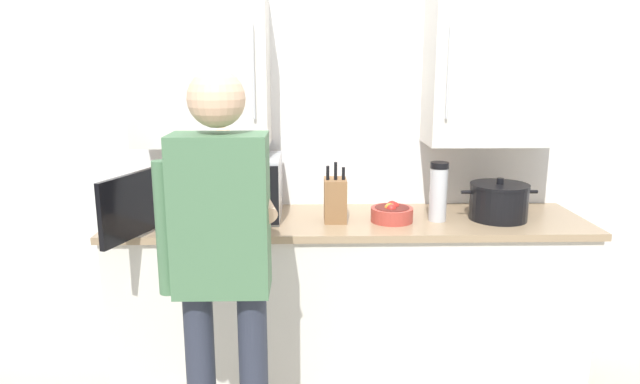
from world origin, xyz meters
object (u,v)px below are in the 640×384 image
(fruit_bowl, at_px, (392,213))
(stock_pot, at_px, (499,202))
(microwave_oven, at_px, (217,188))
(person_figure, at_px, (222,258))
(thermos_flask, at_px, (438,191))
(knife_block, at_px, (335,200))

(fruit_bowl, bearing_deg, stock_pot, 2.64)
(stock_pot, bearing_deg, microwave_oven, 177.48)
(stock_pot, height_order, person_figure, person_figure)
(microwave_oven, bearing_deg, fruit_bowl, -5.70)
(thermos_flask, relative_size, person_figure, 0.18)
(thermos_flask, bearing_deg, knife_block, 179.30)
(knife_block, xyz_separation_m, fruit_bowl, (0.28, -0.01, -0.07))
(microwave_oven, bearing_deg, knife_block, -7.15)
(person_figure, bearing_deg, knife_block, 59.87)
(knife_block, xyz_separation_m, person_figure, (-0.45, -0.78, -0.03))
(knife_block, bearing_deg, stock_pot, 0.82)
(stock_pot, height_order, thermos_flask, thermos_flask)
(microwave_oven, xyz_separation_m, thermos_flask, (1.11, -0.08, -0.01))
(person_figure, bearing_deg, fruit_bowl, 46.11)
(microwave_oven, distance_m, fruit_bowl, 0.89)
(knife_block, bearing_deg, person_figure, -120.13)
(stock_pot, bearing_deg, thermos_flask, -176.67)
(microwave_oven, xyz_separation_m, knife_block, (0.60, -0.07, -0.05))
(microwave_oven, xyz_separation_m, person_figure, (0.14, -0.85, -0.07))
(microwave_oven, bearing_deg, thermos_flask, -4.17)
(person_figure, bearing_deg, thermos_flask, 38.59)
(stock_pot, relative_size, thermos_flask, 1.30)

